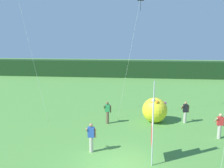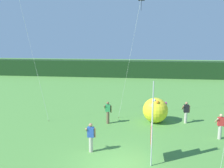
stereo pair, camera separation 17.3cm
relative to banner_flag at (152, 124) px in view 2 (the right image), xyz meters
name	(u,v)px [view 2 (the right image)]	position (x,y,z in m)	size (l,w,h in m)	color
ground_plane	(119,168)	(-1.57, -0.75, -2.05)	(120.00, 120.00, 0.00)	#518E3D
distant_treeline	(135,69)	(-1.57, 27.25, -0.74)	(80.00, 2.40, 2.62)	#193819
banner_flag	(152,124)	(0.00, 0.00, 0.00)	(0.06, 1.03, 4.29)	#B7B7BC
person_near_banner	(186,112)	(2.78, 6.20, -1.18)	(0.55, 0.48, 1.63)	#B7B2A3
person_mid_field	(108,112)	(-2.95, 5.44, -1.17)	(0.55, 0.48, 1.66)	brown
person_far_left	(220,126)	(4.39, 3.49, -1.18)	(0.55, 0.48, 1.64)	#B7B2A3
person_far_right	(91,137)	(-3.27, 0.82, -1.16)	(0.55, 0.48, 1.67)	#B7B2A3
inflatable_balloon	(155,110)	(0.54, 6.12, -1.11)	(1.88, 1.88, 1.91)	yellow
kite_black_diamond_2	(139,9)	(-0.83, 7.29, 6.33)	(1.86, 0.66, 9.61)	brown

